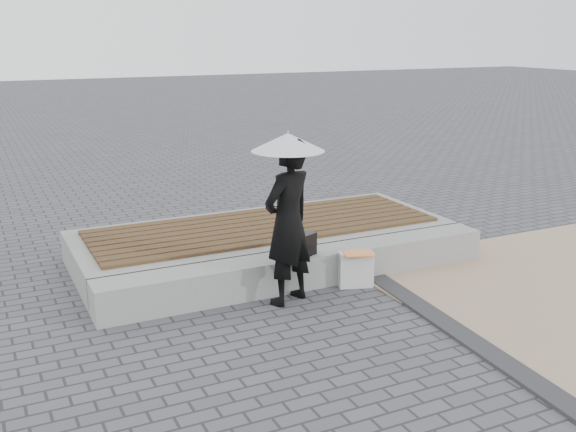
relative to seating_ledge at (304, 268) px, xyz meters
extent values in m
plane|color=#4A4B4F|center=(0.00, -1.60, -0.20)|extent=(80.00, 80.00, 0.00)
cube|color=#2E2E31|center=(0.75, -2.10, -0.18)|extent=(0.61, 5.20, 0.04)
cube|color=gray|center=(0.00, 0.00, 0.00)|extent=(5.00, 0.45, 0.40)
cube|color=gray|center=(0.00, 1.20, 0.00)|extent=(5.00, 2.00, 0.40)
imported|color=black|center=(-0.41, -0.40, 0.73)|extent=(0.80, 0.68, 1.86)
cylinder|color=#A2A2A7|center=(-0.41, -0.40, 1.12)|extent=(0.01, 0.01, 0.79)
cone|color=silver|center=(-0.41, -0.40, 1.61)|extent=(0.79, 0.79, 0.19)
sphere|color=#A2A2A7|center=(-0.41, -0.40, 1.72)|extent=(0.03, 0.03, 0.03)
cube|color=black|center=(-0.09, -0.13, 0.33)|extent=(0.40, 0.28, 0.27)
cube|color=silver|center=(0.51, -0.34, 0.01)|extent=(0.44, 0.28, 0.43)
cube|color=#F54332|center=(0.51, -0.39, 0.23)|extent=(0.41, 0.35, 0.01)
camera|label=1|loc=(-3.49, -6.72, 2.74)|focal=41.76mm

